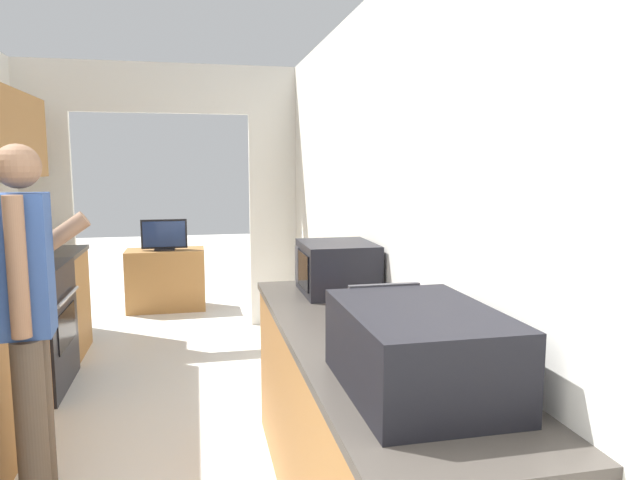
{
  "coord_description": "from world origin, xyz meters",
  "views": [
    {
      "loc": [
        0.29,
        -1.0,
        1.58
      ],
      "look_at": [
        1.0,
        2.27,
        1.14
      ],
      "focal_mm": 32.0,
      "sensor_mm": 36.0,
      "label": 1
    }
  ],
  "objects_px": {
    "tv_cabinet": "(166,279)",
    "microwave": "(337,268)",
    "book_stack": "(366,319)",
    "range_oven": "(18,329)",
    "television": "(164,235)",
    "person": "(28,321)",
    "suitcase": "(418,349)"
  },
  "relations": [
    {
      "from": "tv_cabinet",
      "to": "microwave",
      "type": "bearing_deg",
      "value": -72.07
    },
    {
      "from": "book_stack",
      "to": "tv_cabinet",
      "type": "xyz_separation_m",
      "value": [
        -1.06,
        4.0,
        -0.58
      ]
    },
    {
      "from": "book_stack",
      "to": "tv_cabinet",
      "type": "bearing_deg",
      "value": 104.8
    },
    {
      "from": "range_oven",
      "to": "tv_cabinet",
      "type": "bearing_deg",
      "value": 67.34
    },
    {
      "from": "book_stack",
      "to": "television",
      "type": "xyz_separation_m",
      "value": [
        -1.06,
        3.96,
        -0.08
      ]
    },
    {
      "from": "person",
      "to": "microwave",
      "type": "distance_m",
      "value": 1.52
    },
    {
      "from": "book_stack",
      "to": "suitcase",
      "type": "bearing_deg",
      "value": -94.43
    },
    {
      "from": "suitcase",
      "to": "book_stack",
      "type": "bearing_deg",
      "value": 85.57
    },
    {
      "from": "suitcase",
      "to": "microwave",
      "type": "relative_size",
      "value": 1.5
    },
    {
      "from": "person",
      "to": "microwave",
      "type": "xyz_separation_m",
      "value": [
        1.48,
        0.32,
        0.12
      ]
    },
    {
      "from": "microwave",
      "to": "tv_cabinet",
      "type": "bearing_deg",
      "value": 107.93
    },
    {
      "from": "television",
      "to": "person",
      "type": "bearing_deg",
      "value": -96.24
    },
    {
      "from": "microwave",
      "to": "tv_cabinet",
      "type": "distance_m",
      "value": 3.59
    },
    {
      "from": "tv_cabinet",
      "to": "person",
      "type": "bearing_deg",
      "value": -96.17
    },
    {
      "from": "range_oven",
      "to": "suitcase",
      "type": "bearing_deg",
      "value": -54.03
    },
    {
      "from": "range_oven",
      "to": "person",
      "type": "bearing_deg",
      "value": -72.24
    },
    {
      "from": "range_oven",
      "to": "book_stack",
      "type": "height_order",
      "value": "range_oven"
    },
    {
      "from": "tv_cabinet",
      "to": "suitcase",
      "type": "bearing_deg",
      "value": -78.07
    },
    {
      "from": "person",
      "to": "tv_cabinet",
      "type": "bearing_deg",
      "value": -10.93
    },
    {
      "from": "book_stack",
      "to": "television",
      "type": "bearing_deg",
      "value": 104.95
    },
    {
      "from": "range_oven",
      "to": "microwave",
      "type": "relative_size",
      "value": 2.3
    },
    {
      "from": "microwave",
      "to": "book_stack",
      "type": "distance_m",
      "value": 0.66
    },
    {
      "from": "person",
      "to": "suitcase",
      "type": "relative_size",
      "value": 2.51
    },
    {
      "from": "suitcase",
      "to": "range_oven",
      "type": "bearing_deg",
      "value": 125.97
    },
    {
      "from": "book_stack",
      "to": "microwave",
      "type": "bearing_deg",
      "value": 87.49
    },
    {
      "from": "range_oven",
      "to": "television",
      "type": "bearing_deg",
      "value": 66.93
    },
    {
      "from": "tv_cabinet",
      "to": "range_oven",
      "type": "bearing_deg",
      "value": -112.66
    },
    {
      "from": "range_oven",
      "to": "person",
      "type": "relative_size",
      "value": 0.61
    },
    {
      "from": "tv_cabinet",
      "to": "television",
      "type": "xyz_separation_m",
      "value": [
        0.0,
        -0.04,
        0.49
      ]
    },
    {
      "from": "suitcase",
      "to": "book_stack",
      "type": "relative_size",
      "value": 2.31
    },
    {
      "from": "suitcase",
      "to": "microwave",
      "type": "distance_m",
      "value": 1.38
    },
    {
      "from": "person",
      "to": "television",
      "type": "bearing_deg",
      "value": -11.0
    }
  ]
}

